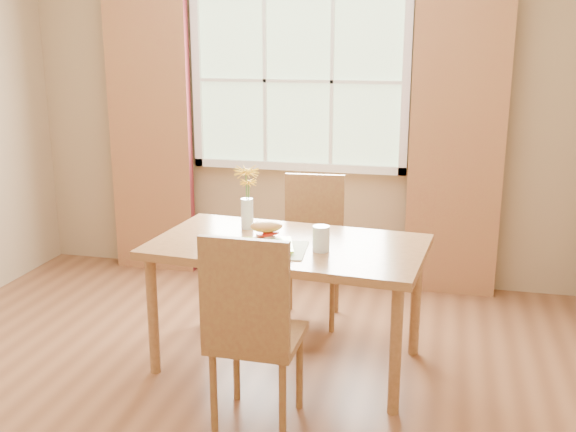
% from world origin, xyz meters
% --- Properties ---
extents(room, '(4.24, 3.84, 2.74)m').
position_xyz_m(room, '(0.00, 0.00, 1.35)').
color(room, brown).
rests_on(room, ground).
extents(window, '(1.62, 0.06, 1.32)m').
position_xyz_m(window, '(0.00, 1.87, 1.50)').
color(window, '#A5C292').
rests_on(window, room).
extents(curtain_left, '(0.65, 0.08, 2.20)m').
position_xyz_m(curtain_left, '(-1.15, 1.78, 1.10)').
color(curtain_left, maroon).
rests_on(curtain_left, room).
extents(curtain_right, '(0.65, 0.08, 2.20)m').
position_xyz_m(curtain_right, '(1.15, 1.78, 1.10)').
color(curtain_right, maroon).
rests_on(curtain_right, room).
extents(dining_table, '(1.55, 0.96, 0.72)m').
position_xyz_m(dining_table, '(0.27, 0.42, 0.65)').
color(dining_table, '#946138').
rests_on(dining_table, room).
extents(chair_near, '(0.42, 0.42, 0.98)m').
position_xyz_m(chair_near, '(0.27, -0.28, 0.54)').
color(chair_near, brown).
rests_on(chair_near, room).
extents(chair_far, '(0.42, 0.42, 0.94)m').
position_xyz_m(chair_far, '(0.26, 1.12, 0.52)').
color(chair_far, brown).
rests_on(chair_far, room).
extents(placemat, '(0.48, 0.37, 0.01)m').
position_xyz_m(placemat, '(0.17, 0.27, 0.72)').
color(placemat, '#E5E8C4').
rests_on(placemat, dining_table).
extents(plate, '(0.34, 0.34, 0.01)m').
position_xyz_m(plate, '(0.19, 0.28, 0.73)').
color(plate, '#A9E338').
rests_on(plate, placemat).
extents(croissant_sandwich, '(0.21, 0.18, 0.13)m').
position_xyz_m(croissant_sandwich, '(0.18, 0.30, 0.81)').
color(croissant_sandwich, '#E4A04D').
rests_on(croissant_sandwich, plate).
extents(water_glass, '(0.09, 0.09, 0.14)m').
position_xyz_m(water_glass, '(0.47, 0.32, 0.79)').
color(water_glass, silver).
rests_on(water_glass, dining_table).
extents(flower_vase, '(0.15, 0.15, 0.37)m').
position_xyz_m(flower_vase, '(-0.03, 0.64, 0.94)').
color(flower_vase, silver).
rests_on(flower_vase, dining_table).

